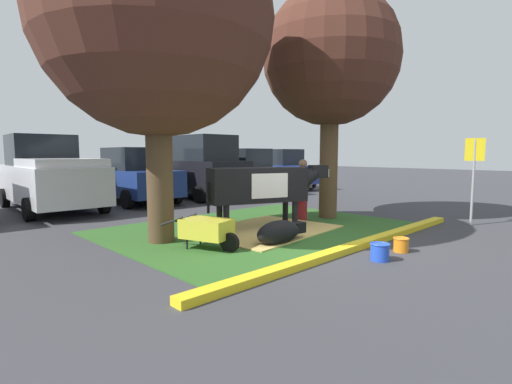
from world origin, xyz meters
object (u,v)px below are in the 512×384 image
at_px(shade_tree_right, 331,58).
at_px(suv_dark_grey, 198,167).
at_px(pickup_truck_maroon, 50,175).
at_px(person_handler, 303,188).
at_px(bucket_orange, 401,244).
at_px(wheelbarrow, 208,229).
at_px(cow_holstein, 262,185).
at_px(calf_lying, 280,232).
at_px(shade_tree_left, 156,18).
at_px(sedan_blue, 278,169).
at_px(sedan_red, 134,176).
at_px(parking_sign, 474,164).
at_px(bucket_blue, 380,252).
at_px(hatchback_white, 243,172).

relative_size(shade_tree_right, suv_dark_grey, 1.34).
bearing_deg(pickup_truck_maroon, person_handler, -57.87).
bearing_deg(bucket_orange, person_handler, 68.74).
bearing_deg(suv_dark_grey, wheelbarrow, -124.56).
relative_size(cow_holstein, wheelbarrow, 1.88).
distance_m(cow_holstein, pickup_truck_maroon, 7.46).
height_order(cow_holstein, calf_lying, cow_holstein).
bearing_deg(shade_tree_left, bucket_orange, -53.74).
height_order(cow_holstein, person_handler, person_handler).
bearing_deg(sedan_blue, pickup_truck_maroon, -179.95).
bearing_deg(cow_holstein, bucket_orange, -82.79).
distance_m(wheelbarrow, sedan_red, 7.80).
height_order(calf_lying, suv_dark_grey, suv_dark_grey).
xyz_separation_m(parking_sign, bucket_orange, (-3.80, 0.06, -1.40)).
relative_size(parking_sign, pickup_truck_maroon, 0.40).
distance_m(cow_holstein, sedan_blue, 10.81).
height_order(shade_tree_left, pickup_truck_maroon, shade_tree_left).
bearing_deg(calf_lying, parking_sign, -22.36).
distance_m(bucket_orange, pickup_truck_maroon, 10.69).
bearing_deg(sedan_red, parking_sign, -68.53).
xyz_separation_m(shade_tree_right, sedan_red, (-2.30, 6.97, -3.38)).
height_order(person_handler, bucket_blue, person_handler).
relative_size(pickup_truck_maroon, hatchback_white, 1.23).
distance_m(person_handler, wheelbarrow, 3.86).
xyz_separation_m(person_handler, suv_dark_grey, (1.13, 6.34, 0.38)).
bearing_deg(bucket_orange, sedan_red, 91.07).
relative_size(bucket_orange, pickup_truck_maroon, 0.05).
bearing_deg(shade_tree_left, sedan_red, 67.78).
distance_m(person_handler, suv_dark_grey, 6.45).
xyz_separation_m(pickup_truck_maroon, hatchback_white, (7.92, -0.49, -0.13)).
bearing_deg(shade_tree_right, suv_dark_grey, 87.19).
bearing_deg(pickup_truck_maroon, sedan_blue, 0.05).
height_order(shade_tree_right, calf_lying, shade_tree_right).
bearing_deg(sedan_red, suv_dark_grey, -7.91).
height_order(shade_tree_right, bucket_blue, shade_tree_right).
distance_m(shade_tree_right, hatchback_white, 7.95).
xyz_separation_m(person_handler, sedan_blue, (6.51, 6.85, 0.10)).
relative_size(shade_tree_left, parking_sign, 3.08).
distance_m(wheelbarrow, bucket_orange, 3.60).
xyz_separation_m(shade_tree_left, bucket_blue, (1.95, -3.77, -4.25)).
relative_size(calf_lying, parking_sign, 0.60).
bearing_deg(person_handler, sedan_blue, 46.49).
distance_m(person_handler, sedan_blue, 9.45).
height_order(shade_tree_left, sedan_red, shade_tree_left).
distance_m(calf_lying, bucket_orange, 2.29).
bearing_deg(shade_tree_right, wheelbarrow, -174.03).
height_order(person_handler, parking_sign, parking_sign).
xyz_separation_m(bucket_orange, sedan_red, (-0.19, 10.08, 0.85)).
distance_m(suv_dark_grey, hatchback_white, 2.51).
bearing_deg(bucket_blue, calf_lying, 99.68).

